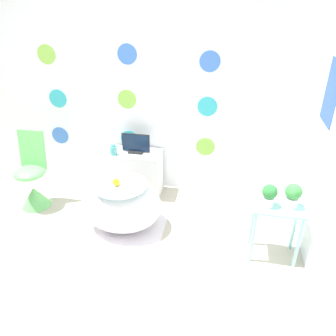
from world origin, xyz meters
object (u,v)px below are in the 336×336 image
object	(u,v)px
tv	(136,145)
potted_plant_left	(269,194)
vase	(114,150)
potted_plant_right	(293,194)
chair	(33,184)
bathtub	(122,205)

from	to	relation	value
tv	potted_plant_left	distance (m)	1.71
vase	potted_plant_right	size ratio (longest dim) A/B	0.59
chair	potted_plant_right	bearing A→B (deg)	-6.86
vase	potted_plant_left	size ratio (longest dim) A/B	0.63
bathtub	chair	bearing A→B (deg)	170.58
potted_plant_right	vase	bearing A→B (deg)	159.12
potted_plant_left	bathtub	bearing A→B (deg)	173.25
chair	potted_plant_left	size ratio (longest dim) A/B	4.25
bathtub	tv	distance (m)	0.80
tv	potted_plant_right	bearing A→B (deg)	-26.75
tv	vase	distance (m)	0.27
bathtub	chair	world-z (taller)	chair
potted_plant_right	chair	bearing A→B (deg)	173.14
potted_plant_left	potted_plant_right	world-z (taller)	potted_plant_right
bathtub	potted_plant_right	bearing A→B (deg)	-5.05
bathtub	vase	size ratio (longest dim) A/B	6.31
bathtub	tv	size ratio (longest dim) A/B	2.50
chair	potted_plant_left	world-z (taller)	chair
bathtub	potted_plant_right	distance (m)	1.71
tv	potted_plant_left	world-z (taller)	tv
vase	chair	bearing A→B (deg)	-155.74
chair	vase	size ratio (longest dim) A/B	6.72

